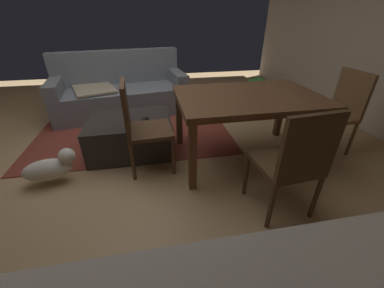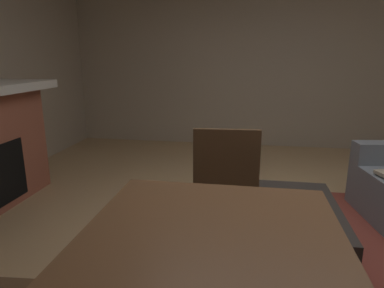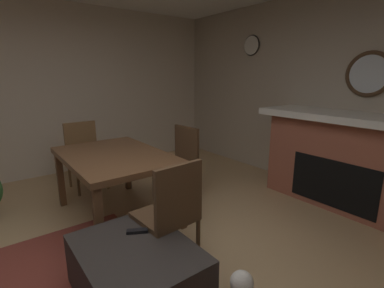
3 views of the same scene
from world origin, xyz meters
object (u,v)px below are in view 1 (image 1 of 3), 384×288
couch (121,92)px  dining_chair_west (139,123)px  small_dog (51,167)px  ottoman_coffee_table (131,135)px  tv_remote (143,120)px  dining_chair_south (294,160)px  dining_table (248,102)px  potted_plant (257,93)px  dining_chair_east (339,108)px

couch → dining_chair_west: 1.80m
dining_chair_west → small_dog: bearing=-173.2°
couch → ottoman_coffee_table: size_ratio=2.28×
couch → dining_chair_west: bearing=-79.2°
tv_remote → dining_chair_south: dining_chair_south is taller
dining_table → dining_chair_south: dining_chair_south is taller
couch → small_dog: size_ratio=4.28×
dining_table → dining_chair_south: (0.01, -0.89, -0.14)m
potted_plant → dining_chair_south: bearing=-108.0°
couch → tv_remote: bearing=-76.1°
couch → ottoman_coffee_table: (0.20, -1.37, -0.12)m
ottoman_coffee_table → dining_table: dining_table is taller
dining_chair_south → small_dog: bearing=158.7°
potted_plant → small_dog: 3.02m
dining_chair_east → ottoman_coffee_table: bearing=170.9°
tv_remote → potted_plant: bearing=56.5°
couch → dining_chair_south: couch is taller
dining_table → potted_plant: (0.70, 1.24, -0.31)m
tv_remote → dining_table: bearing=13.9°
couch → dining_table: bearing=-50.3°
dining_table → dining_chair_south: size_ratio=1.57×
dining_chair_west → tv_remote: bearing=84.5°
dining_chair_west → small_dog: dining_chair_west is taller
tv_remote → small_dog: bearing=-127.8°
couch → small_dog: couch is taller
tv_remote → potted_plant: (1.79, 0.95, -0.07)m
ottoman_coffee_table → potted_plant: potted_plant is taller
dining_chair_south → dining_chair_east: same height
ottoman_coffee_table → dining_chair_east: size_ratio=1.01×
ottoman_coffee_table → dining_chair_east: bearing=-9.1°
ottoman_coffee_table → small_dog: bearing=-146.2°
tv_remote → dining_chair_west: size_ratio=0.17×
dining_table → dining_chair_west: bearing=-179.7°
ottoman_coffee_table → potted_plant: size_ratio=1.57×
ottoman_coffee_table → small_dog: (-0.74, -0.49, -0.03)m
dining_table → dining_chair_east: size_ratio=1.57×
dining_table → dining_chair_west: size_ratio=1.57×
dining_table → ottoman_coffee_table: bearing=163.0°
dining_chair_west → dining_chair_south: (1.13, -0.88, 0.00)m
ottoman_coffee_table → small_dog: size_ratio=1.87×
dining_table → potted_plant: 1.45m
potted_plant → small_dog: potted_plant is taller
ottoman_coffee_table → dining_table: size_ratio=0.65×
dining_table → small_dog: 2.06m
dining_chair_west → potted_plant: (1.82, 1.24, -0.17)m
couch → tv_remote: couch is taller
ottoman_coffee_table → dining_chair_east: 2.43m
dining_chair_west → dining_chair_east: size_ratio=1.00×
couch → dining_chair_south: bearing=-61.0°
dining_chair_west → dining_chair_south: bearing=-38.1°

